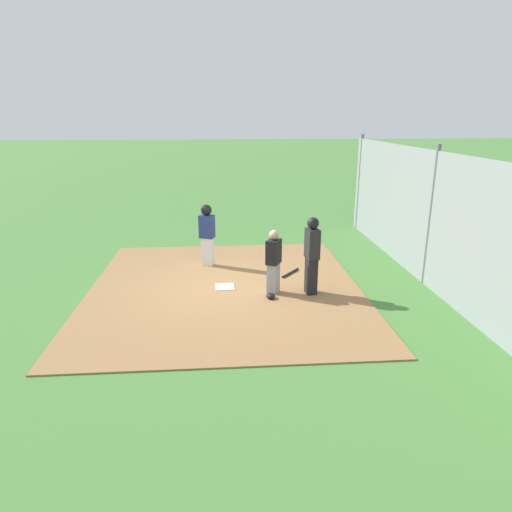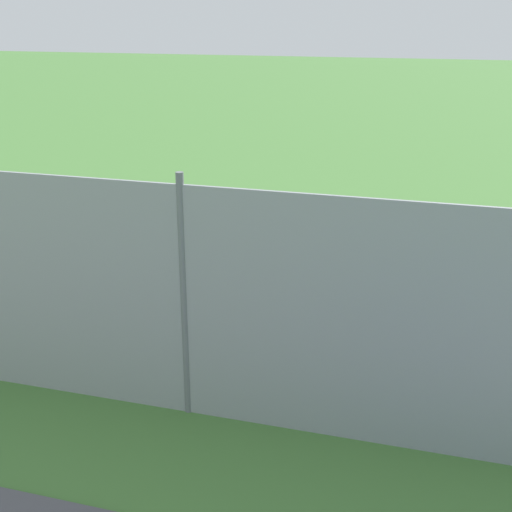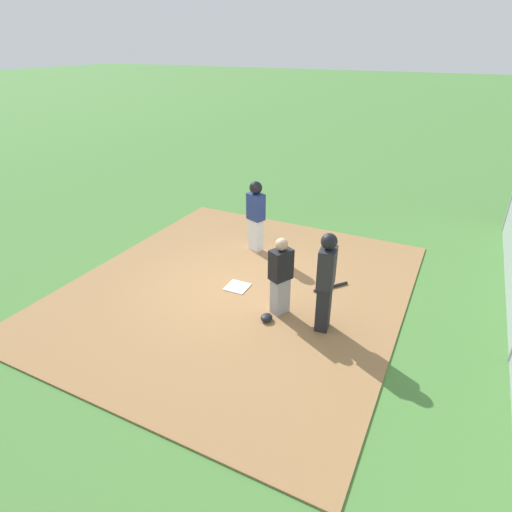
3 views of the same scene
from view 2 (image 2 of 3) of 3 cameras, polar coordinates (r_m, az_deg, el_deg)
The scene contains 9 objects.
ground_plane at distance 13.81m, azimuth 1.85°, elevation -2.20°, with size 140.00×140.00×0.00m, color #477A38.
dirt_infield at distance 13.81m, azimuth 1.85°, elevation -2.14°, with size 7.20×6.40×0.03m, color olive.
home_plate at distance 13.80m, azimuth 1.85°, elevation -2.04°, with size 0.44×0.44×0.02m, color white.
catcher at distance 12.63m, azimuth -1.19°, elevation -0.49°, with size 0.46×0.41×1.49m.
umpire at distance 11.84m, azimuth -2.97°, elevation -0.97°, with size 0.41×0.31×1.80m.
runner at distance 13.59m, azimuth 9.44°, elevation 1.64°, with size 0.38×0.45×1.68m.
baseball_bat at distance 12.09m, azimuth 3.57°, elevation -5.26°, with size 0.06×0.06×0.78m, color black.
catcher_mask at distance 13.08m, azimuth -2.52°, elevation -3.08°, with size 0.24×0.20×0.12m, color black.
backstop_fence at distance 8.89m, azimuth -6.01°, elevation -4.04°, with size 12.00×0.10×3.35m.
Camera 2 is at (3.15, -12.41, 5.19)m, focal length 47.77 mm.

